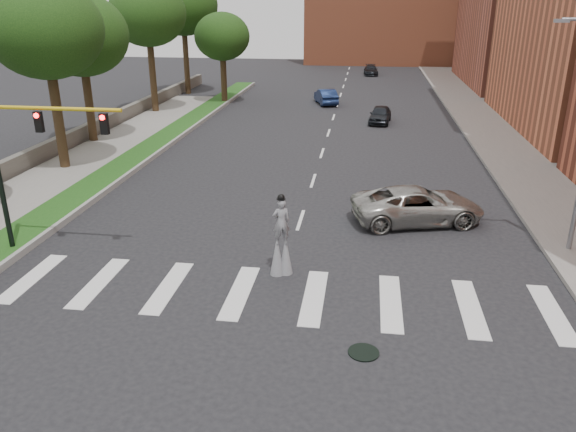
{
  "coord_description": "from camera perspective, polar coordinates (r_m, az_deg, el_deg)",
  "views": [
    {
      "loc": [
        2.72,
        -15.71,
        9.48
      ],
      "look_at": [
        -0.04,
        4.1,
        1.7
      ],
      "focal_mm": 35.0,
      "sensor_mm": 36.0,
      "label": 1
    }
  ],
  "objects": [
    {
      "name": "building_backdrop",
      "position": [
        93.77,
        10.63,
        20.64
      ],
      "size": [
        26.0,
        14.0,
        18.0
      ],
      "primitive_type": "cube",
      "color": "#CA643F",
      "rests_on": "ground"
    },
    {
      "name": "tree_4",
      "position": [
        50.98,
        -14.09,
        19.32
      ],
      "size": [
        6.42,
        6.42,
        11.05
      ],
      "color": "#302113",
      "rests_on": "ground"
    },
    {
      "name": "tree_3",
      "position": [
        41.06,
        -20.34,
        16.81
      ],
      "size": [
        6.3,
        6.3,
        9.89
      ],
      "color": "#302113",
      "rests_on": "ground"
    },
    {
      "name": "traffic_signal",
      "position": [
        23.13,
        -25.22,
        5.9
      ],
      "size": [
        5.3,
        0.23,
        6.2
      ],
      "color": "black",
      "rests_on": "ground"
    },
    {
      "name": "tree_2",
      "position": [
        34.69,
        -23.46,
        16.93
      ],
      "size": [
        6.3,
        6.3,
        10.58
      ],
      "color": "#302113",
      "rests_on": "ground"
    },
    {
      "name": "sidewalk_left",
      "position": [
        32.34,
        -24.71,
        2.38
      ],
      "size": [
        4.0,
        60.0,
        0.18
      ],
      "primitive_type": "cube",
      "color": "slate",
      "rests_on": "ground"
    },
    {
      "name": "grass_median",
      "position": [
        39.56,
        -13.49,
        7.0
      ],
      "size": [
        2.0,
        60.0,
        0.25
      ],
      "primitive_type": "cube",
      "color": "#184313",
      "rests_on": "ground"
    },
    {
      "name": "sidewalk_right",
      "position": [
        42.91,
        21.07,
        7.2
      ],
      "size": [
        5.0,
        90.0,
        0.18
      ],
      "primitive_type": "cube",
      "color": "slate",
      "rests_on": "ground"
    },
    {
      "name": "median_curb",
      "position": [
        39.19,
        -12.05,
        7.01
      ],
      "size": [
        0.2,
        60.0,
        0.28
      ],
      "primitive_type": "cube",
      "color": "gray",
      "rests_on": "ground"
    },
    {
      "name": "tree_5",
      "position": [
        61.27,
        -10.65,
        20.29
      ],
      "size": [
        7.05,
        7.05,
        11.83
      ],
      "color": "#302113",
      "rests_on": "ground"
    },
    {
      "name": "car_far",
      "position": [
        77.11,
        8.42,
        14.44
      ],
      "size": [
        1.96,
        4.34,
        1.23
      ],
      "primitive_type": "imported",
      "rotation": [
        0.0,
        0.0,
        0.05
      ],
      "color": "black",
      "rests_on": "ground"
    },
    {
      "name": "car_near",
      "position": [
        46.76,
        9.35,
        10.14
      ],
      "size": [
        2.02,
        4.14,
        1.36
      ],
      "primitive_type": "imported",
      "rotation": [
        0.0,
        0.0,
        -0.11
      ],
      "color": "black",
      "rests_on": "ground"
    },
    {
      "name": "stilt_performer",
      "position": [
        20.28,
        -0.69,
        -2.75
      ],
      "size": [
        0.82,
        0.64,
        3.1
      ],
      "rotation": [
        0.0,
        0.0,
        3.53
      ],
      "color": "#302113",
      "rests_on": "ground"
    },
    {
      "name": "manhole",
      "position": [
        16.66,
        7.69,
        -13.57
      ],
      "size": [
        0.9,
        0.9,
        0.04
      ],
      "primitive_type": "cylinder",
      "color": "black",
      "rests_on": "ground"
    },
    {
      "name": "tree_6",
      "position": [
        54.8,
        -6.71,
        17.61
      ],
      "size": [
        5.13,
        5.13,
        8.35
      ],
      "color": "#302113",
      "rests_on": "ground"
    },
    {
      "name": "suv_crossing",
      "position": [
        25.83,
        13.05,
        1.08
      ],
      "size": [
        6.35,
        4.12,
        1.63
      ],
      "primitive_type": "imported",
      "rotation": [
        0.0,
        0.0,
        1.83
      ],
      "color": "#A6A49D",
      "rests_on": "ground"
    },
    {
      "name": "stone_wall",
      "position": [
        43.48,
        -19.45,
        8.21
      ],
      "size": [
        0.5,
        56.0,
        1.1
      ],
      "primitive_type": "cube",
      "color": "#545048",
      "rests_on": "ground"
    },
    {
      "name": "ground_plane",
      "position": [
        18.55,
        -1.66,
        -9.49
      ],
      "size": [
        160.0,
        160.0,
        0.0
      ],
      "primitive_type": "plane",
      "color": "black",
      "rests_on": "ground"
    },
    {
      "name": "car_mid",
      "position": [
        54.85,
        3.87,
        12.03
      ],
      "size": [
        2.72,
        4.65,
        1.45
      ],
      "primitive_type": "imported",
      "rotation": [
        0.0,
        0.0,
        3.43
      ],
      "color": "navy",
      "rests_on": "ground"
    }
  ]
}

